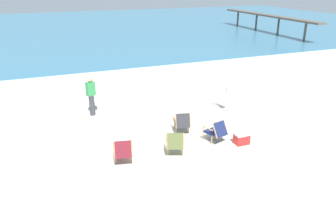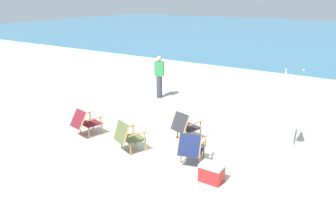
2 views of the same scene
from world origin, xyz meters
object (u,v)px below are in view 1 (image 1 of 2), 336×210
beach_chair_front_left (123,150)px  beach_chair_mid_center (175,142)px  beach_chair_front_right (182,122)px  cooler_box (242,138)px  beach_chair_back_right (216,131)px  person_near_chairs (91,96)px  umbrella_furled_white (228,81)px

beach_chair_front_left → beach_chair_mid_center: beach_chair_mid_center is taller
beach_chair_front_right → beach_chair_front_left: bearing=-153.4°
beach_chair_mid_center → cooler_box: bearing=-3.4°
beach_chair_front_left → beach_chair_mid_center: (1.66, -0.14, 0.01)m
beach_chair_front_right → beach_chair_front_left: size_ratio=0.97×
beach_chair_back_right → beach_chair_mid_center: bearing=-169.3°
beach_chair_mid_center → person_near_chairs: person_near_chairs is taller
cooler_box → person_near_chairs: bearing=134.5°
beach_chair_back_right → beach_chair_mid_center: size_ratio=1.05×
beach_chair_back_right → beach_chair_front_left: 3.31m
beach_chair_back_right → person_near_chairs: (-3.59, 3.96, 0.42)m
beach_chair_front_right → umbrella_furled_white: (2.50, 1.14, 0.94)m
beach_chair_front_left → beach_chair_mid_center: size_ratio=1.04×
beach_chair_back_right → person_near_chairs: bearing=132.2°
beach_chair_back_right → beach_chair_front_left: (-3.31, -0.17, -0.00)m
umbrella_furled_white → person_near_chairs: (-5.30, 1.74, -0.53)m
beach_chair_front_right → umbrella_furled_white: 2.90m
beach_chair_front_left → umbrella_furled_white: bearing=25.5°
umbrella_furled_white → cooler_box: (-0.96, -2.67, -1.17)m
beach_chair_mid_center → cooler_box: size_ratio=1.71×
umbrella_furled_white → cooler_box: 3.07m
beach_chair_back_right → person_near_chairs: person_near_chairs is taller
person_near_chairs → beach_chair_mid_center: bearing=-65.6°
beach_chair_front_left → umbrella_furled_white: size_ratio=0.42×
beach_chair_back_right → cooler_box: beach_chair_back_right is taller
person_near_chairs → umbrella_furled_white: bearing=-18.2°
beach_chair_front_left → beach_chair_front_right: bearing=26.6°
beach_chair_front_right → person_near_chairs: bearing=134.2°
beach_chair_front_right → umbrella_furled_white: bearing=24.5°
beach_chair_back_right → umbrella_furled_white: bearing=52.4°
cooler_box → beach_chair_front_left: bearing=176.1°
umbrella_furled_white → cooler_box: umbrella_furled_white is taller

